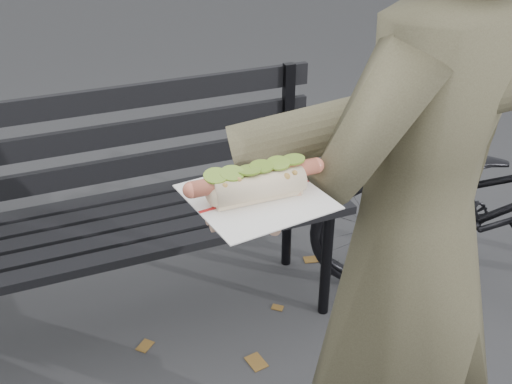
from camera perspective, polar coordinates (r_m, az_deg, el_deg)
park_bench at (r=2.08m, az=-12.91°, el=-0.75°), size 1.50×0.44×0.88m
bicycle at (r=2.48m, az=22.98°, el=-0.56°), size 1.61×1.04×0.80m
person at (r=1.28m, az=14.58°, el=-4.95°), size 0.71×0.59×1.68m
held_hotdog at (r=1.01m, az=8.56°, el=5.37°), size 0.62×0.31×0.20m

